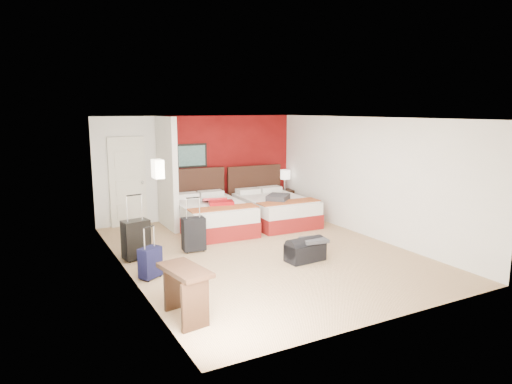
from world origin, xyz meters
TOP-DOWN VIEW (x-y plane):
  - ground at (0.00, 0.00)m, footprint 6.50×6.50m
  - room_walls at (-1.40, 1.42)m, footprint 5.02×6.52m
  - red_accent_panel at (0.75, 3.23)m, footprint 3.50×0.04m
  - partition_wall at (-1.00, 2.61)m, footprint 0.12×1.20m
  - entry_door at (-1.75, 3.20)m, footprint 0.82×0.06m
  - bed_left at (-0.23, 1.91)m, footprint 1.55×2.13m
  - bed_right at (1.36, 1.86)m, footprint 1.46×2.04m
  - red_suitcase_open at (-0.13, 1.81)m, footprint 0.70×0.84m
  - jacket_bundle at (1.26, 1.56)m, footprint 0.70×0.69m
  - nightstand at (2.26, 2.90)m, footprint 0.45×0.45m
  - table_lamp at (2.26, 2.90)m, footprint 0.32×0.32m
  - suitcase_black at (-2.20, 0.69)m, footprint 0.50×0.36m
  - suitcase_charcoal at (-1.12, 0.66)m, footprint 0.44×0.29m
  - suitcase_navy at (-2.23, -0.36)m, footprint 0.41×0.36m
  - duffel_bag at (0.42, -0.80)m, footprint 0.71×0.41m
  - jacket_draped at (0.57, -0.85)m, footprint 0.49×0.43m
  - desk at (-2.22, -1.98)m, footprint 0.54×0.87m

SIDE VIEW (x-z plane):
  - ground at x=0.00m, z-range 0.00..0.00m
  - duffel_bag at x=0.42m, z-range 0.00..0.35m
  - suitcase_navy at x=-2.23m, z-range 0.00..0.48m
  - nightstand at x=2.26m, z-range 0.00..0.56m
  - bed_right at x=1.36m, z-range 0.00..0.60m
  - bed_left at x=-0.23m, z-range 0.00..0.62m
  - suitcase_charcoal at x=-1.12m, z-range 0.00..0.62m
  - desk at x=-2.22m, z-range 0.00..0.68m
  - suitcase_black at x=-2.20m, z-range 0.00..0.69m
  - jacket_draped at x=0.57m, z-range 0.35..0.41m
  - red_suitcase_open at x=-0.13m, z-range 0.62..0.71m
  - jacket_bundle at x=1.26m, z-range 0.60..0.73m
  - table_lamp at x=2.26m, z-range 0.56..1.08m
  - entry_door at x=-1.75m, z-range 0.00..2.05m
  - red_accent_panel at x=0.75m, z-range 0.00..2.50m
  - partition_wall at x=-1.00m, z-range 0.00..2.50m
  - room_walls at x=-1.40m, z-range 0.01..2.51m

